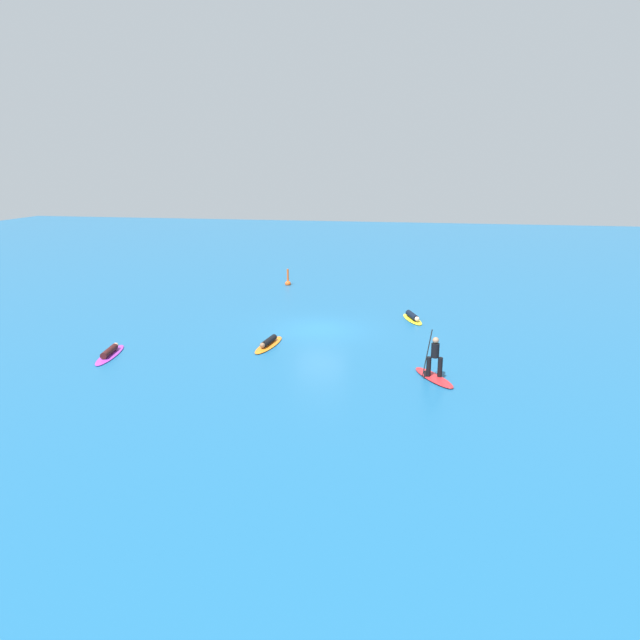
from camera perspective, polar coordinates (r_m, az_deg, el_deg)
ground_plane at (r=30.80m, az=0.00°, el=-0.90°), size 120.00×120.00×0.00m
surfer_on_yellow_board at (r=32.99m, az=8.99°, el=0.26°), size 1.53×2.62×0.40m
surfer_on_purple_board at (r=28.23m, az=-19.76°, el=-3.02°), size 1.16×3.11×0.37m
surfer_on_orange_board at (r=28.07m, az=-5.03°, el=-2.28°), size 1.01×3.01×0.37m
surfer_on_red_board at (r=24.10m, az=11.04°, el=-4.67°), size 1.98×2.58×2.04m
marker_buoy at (r=42.14m, az=-3.14°, el=3.70°), size 0.42×0.42×1.27m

